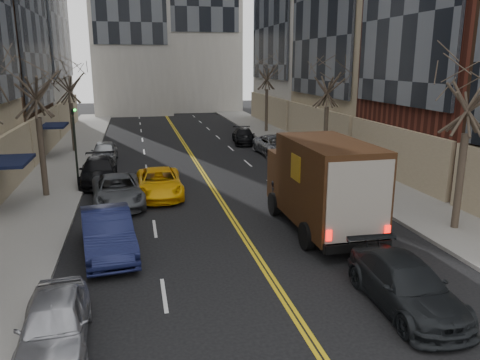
% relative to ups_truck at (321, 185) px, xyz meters
% --- Properties ---
extents(sidewalk_left, '(4.00, 66.00, 0.15)m').
position_rel_ups_truck_xyz_m(sidewalk_left, '(-12.30, 14.67, -1.88)').
color(sidewalk_left, slate).
rests_on(sidewalk_left, ground).
extents(sidewalk_right, '(4.00, 66.00, 0.15)m').
position_rel_ups_truck_xyz_m(sidewalk_right, '(5.70, 14.67, -1.88)').
color(sidewalk_right, slate).
rests_on(sidewalk_right, ground).
extents(tree_lf_mid, '(3.20, 3.20, 8.91)m').
position_rel_ups_truck_xyz_m(tree_lf_mid, '(-12.10, 7.67, 4.64)').
color(tree_lf_mid, '#382D23').
rests_on(tree_lf_mid, sidewalk_left).
extents(tree_lf_far, '(3.20, 3.20, 8.12)m').
position_rel_ups_truck_xyz_m(tree_lf_far, '(-12.10, 20.67, 4.07)').
color(tree_lf_far, '#382D23').
rests_on(tree_lf_far, sidewalk_left).
extents(tree_rt_near, '(3.20, 3.20, 8.71)m').
position_rel_ups_truck_xyz_m(tree_rt_near, '(5.50, -1.33, 4.50)').
color(tree_rt_near, '#382D23').
rests_on(tree_rt_near, sidewalk_right).
extents(tree_rt_mid, '(3.20, 3.20, 8.32)m').
position_rel_ups_truck_xyz_m(tree_rt_mid, '(5.50, 12.67, 4.21)').
color(tree_rt_mid, '#382D23').
rests_on(tree_rt_mid, sidewalk_right).
extents(tree_rt_far, '(3.20, 3.20, 9.11)m').
position_rel_ups_truck_xyz_m(tree_rt_far, '(5.50, 27.67, 4.79)').
color(tree_rt_far, '#382D23').
rests_on(tree_rt_far, sidewalk_right).
extents(traffic_signal, '(0.29, 0.26, 4.70)m').
position_rel_ups_truck_xyz_m(traffic_signal, '(-10.70, 9.66, 0.86)').
color(traffic_signal, black).
rests_on(traffic_signal, sidewalk_left).
extents(ups_truck, '(2.94, 7.10, 3.88)m').
position_rel_ups_truck_xyz_m(ups_truck, '(0.00, 0.00, 0.00)').
color(ups_truck, black).
rests_on(ups_truck, ground).
extents(observer_sedan, '(2.09, 4.84, 1.39)m').
position_rel_ups_truck_xyz_m(observer_sedan, '(-0.06, -6.56, -1.26)').
color(observer_sedan, black).
rests_on(observer_sedan, ground).
extents(taxi, '(2.39, 5.08, 1.41)m').
position_rel_ups_truck_xyz_m(taxi, '(-6.30, 6.73, -1.25)').
color(taxi, '#FFBC0A').
rests_on(taxi, ground).
extents(pedestrian, '(0.39, 0.58, 1.57)m').
position_rel_ups_truck_xyz_m(pedestrian, '(-1.22, 2.59, -1.17)').
color(pedestrian, black).
rests_on(pedestrian, ground).
extents(parked_lf_a, '(1.85, 4.15, 1.39)m').
position_rel_ups_truck_xyz_m(parked_lf_a, '(-9.57, -6.51, -1.26)').
color(parked_lf_a, '#A7A8AE').
rests_on(parked_lf_a, ground).
extents(parked_lf_b, '(2.36, 5.15, 1.64)m').
position_rel_ups_truck_xyz_m(parked_lf_b, '(-8.59, -0.67, -1.14)').
color(parked_lf_b, '#12173A').
rests_on(parked_lf_b, ground).
extents(parked_lf_c, '(2.82, 5.32, 1.43)m').
position_rel_ups_truck_xyz_m(parked_lf_c, '(-8.40, 5.62, -1.24)').
color(parked_lf_c, '#4B4E52').
rests_on(parked_lf_c, ground).
extents(parked_lf_d, '(2.13, 5.09, 1.47)m').
position_rel_ups_truck_xyz_m(parked_lf_d, '(-9.60, 10.25, -1.22)').
color(parked_lf_d, black).
rests_on(parked_lf_d, ground).
extents(parked_lf_e, '(1.77, 4.25, 1.44)m').
position_rel_ups_truck_xyz_m(parked_lf_e, '(-9.60, 16.44, -1.23)').
color(parked_lf_e, '#95999C').
rests_on(parked_lf_e, ground).
extents(parked_rt_a, '(1.89, 4.41, 1.41)m').
position_rel_ups_truck_xyz_m(parked_rt_a, '(3.00, 12.45, -1.25)').
color(parked_rt_a, '#47484E').
rests_on(parked_rt_a, ground).
extents(parked_rt_b, '(2.62, 5.43, 1.49)m').
position_rel_ups_truck_xyz_m(parked_rt_b, '(3.00, 16.09, -1.21)').
color(parked_rt_b, '#A6A8AE').
rests_on(parked_rt_b, ground).
extents(parked_rt_c, '(2.34, 4.64, 1.29)m').
position_rel_ups_truck_xyz_m(parked_rt_c, '(1.80, 21.79, -1.31)').
color(parked_rt_c, black).
rests_on(parked_rt_c, ground).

